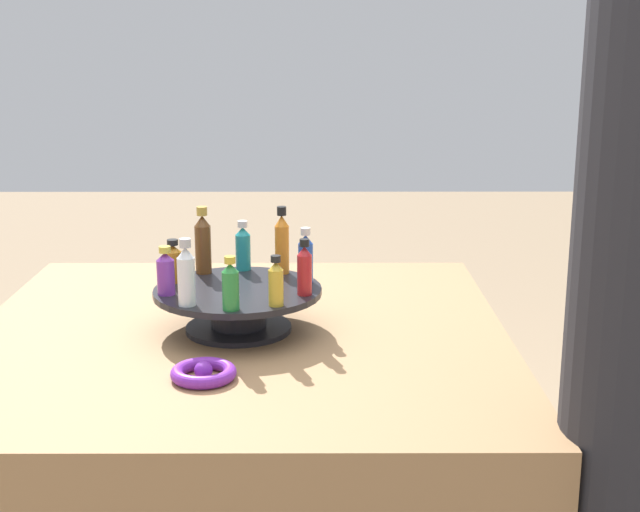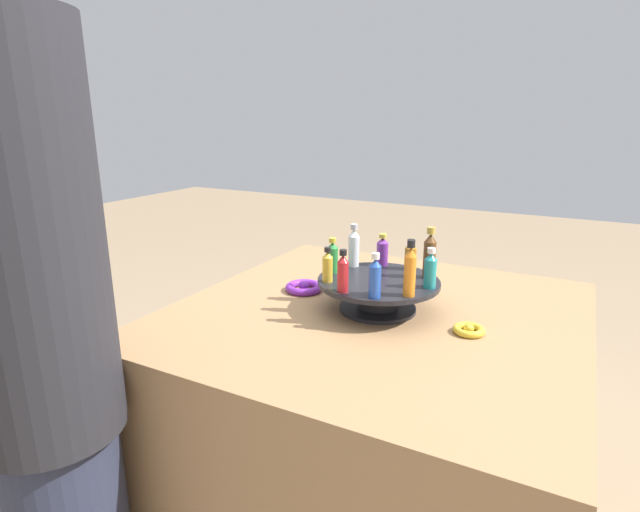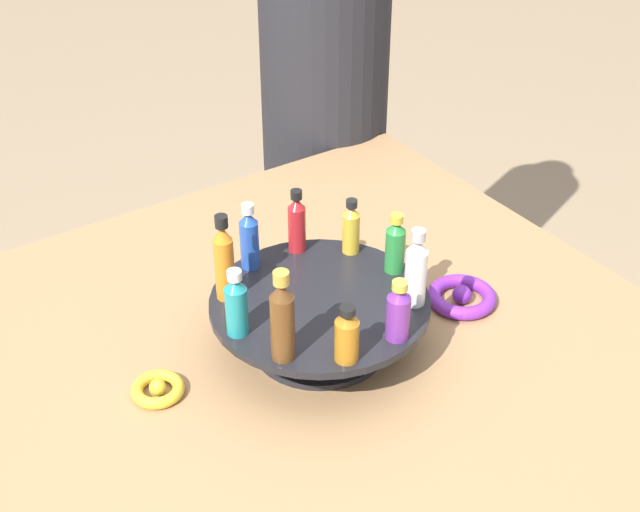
{
  "view_description": "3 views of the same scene",
  "coord_description": "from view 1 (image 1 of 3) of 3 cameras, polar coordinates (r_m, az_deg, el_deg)",
  "views": [
    {
      "loc": [
        -1.63,
        -0.15,
        1.36
      ],
      "look_at": [
        -0.11,
        -0.16,
        0.97
      ],
      "focal_mm": 50.0,
      "sensor_mm": 36.0,
      "label": 1
    },
    {
      "loc": [
        0.44,
        -1.17,
        1.3
      ],
      "look_at": [
        -0.1,
        -0.14,
        0.97
      ],
      "focal_mm": 28.0,
      "sensor_mm": 36.0,
      "label": 2
    },
    {
      "loc": [
        0.57,
        0.86,
        1.65
      ],
      "look_at": [
        -0.02,
        -0.02,
        0.94
      ],
      "focal_mm": 50.0,
      "sensor_mm": 36.0,
      "label": 3
    }
  ],
  "objects": [
    {
      "name": "bottle_orange",
      "position": [
        1.78,
        -2.45,
        0.85
      ],
      "size": [
        0.03,
        0.03,
        0.14
      ],
      "color": "orange",
      "rests_on": "display_stand"
    },
    {
      "name": "bottle_clear",
      "position": [
        1.59,
        -8.56,
        -1.2
      ],
      "size": [
        0.03,
        0.03,
        0.12
      ],
      "color": "silver",
      "rests_on": "display_stand"
    },
    {
      "name": "bottle_teal",
      "position": [
        1.82,
        -4.9,
        0.56
      ],
      "size": [
        0.03,
        0.03,
        0.1
      ],
      "color": "teal",
      "rests_on": "display_stand"
    },
    {
      "name": "ribbon_bow_purple",
      "position": [
        1.5,
        -7.47,
        -7.41
      ],
      "size": [
        0.11,
        0.11,
        0.03
      ],
      "color": "purple",
      "rests_on": "party_table"
    },
    {
      "name": "bottle_purple",
      "position": [
        1.67,
        -9.85,
        -1.04
      ],
      "size": [
        0.03,
        0.03,
        0.09
      ],
      "color": "#702D93",
      "rests_on": "display_stand"
    },
    {
      "name": "display_stand",
      "position": [
        1.71,
        -5.26,
        -3.03
      ],
      "size": [
        0.32,
        0.32,
        0.09
      ],
      "color": "black",
      "rests_on": "party_table"
    },
    {
      "name": "bottle_gold",
      "position": [
        1.58,
        -2.84,
        -1.71
      ],
      "size": [
        0.03,
        0.03,
        0.09
      ],
      "color": "gold",
      "rests_on": "display_stand"
    },
    {
      "name": "ribbon_bow_gold",
      "position": [
        1.96,
        -3.53,
        -2.18
      ],
      "size": [
        0.08,
        0.08,
        0.02
      ],
      "color": "gold",
      "rests_on": "party_table"
    },
    {
      "name": "bottle_amber",
      "position": [
        1.75,
        -9.37,
        -0.42
      ],
      "size": [
        0.03,
        0.03,
        0.08
      ],
      "color": "#AD6B19",
      "rests_on": "display_stand"
    },
    {
      "name": "bottle_red",
      "position": [
        1.64,
        -1.0,
        -0.86
      ],
      "size": [
        0.03,
        0.03,
        0.11
      ],
      "color": "#B21E23",
      "rests_on": "display_stand"
    },
    {
      "name": "bottle_brown",
      "position": [
        1.8,
        -7.5,
        0.85
      ],
      "size": [
        0.03,
        0.03,
        0.14
      ],
      "color": "brown",
      "rests_on": "display_stand"
    },
    {
      "name": "bottle_blue",
      "position": [
        1.72,
        -0.93,
        -0.09
      ],
      "size": [
        0.03,
        0.03,
        0.11
      ],
      "color": "#234CAD",
      "rests_on": "display_stand"
    },
    {
      "name": "bottle_green",
      "position": [
        1.56,
        -5.81,
        -1.88
      ],
      "size": [
        0.03,
        0.03,
        0.1
      ],
      "color": "#288438",
      "rests_on": "display_stand"
    }
  ]
}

